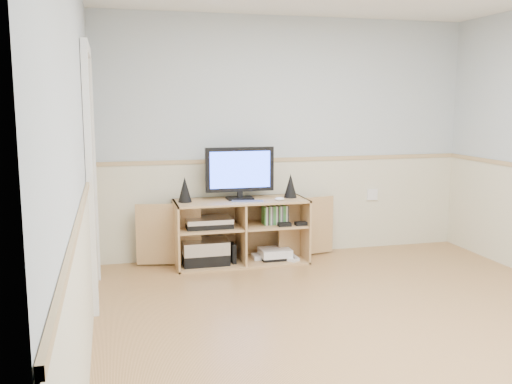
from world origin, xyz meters
TOP-DOWN VIEW (x-y plane):
  - room at (-0.06, 0.12)m, footprint 4.04×4.54m
  - media_cabinet at (-0.56, 2.03)m, footprint 2.08×0.50m
  - monitor at (-0.56, 2.02)m, footprint 0.70×0.18m
  - speaker_left at (-1.12, 1.99)m, footprint 0.13×0.13m
  - speaker_right at (-0.03, 1.99)m, footprint 0.13×0.13m
  - keyboard at (-0.53, 1.83)m, footprint 0.33×0.19m
  - mouse at (-0.20, 1.83)m, footprint 0.10×0.07m
  - av_components at (-0.92, 1.97)m, footprint 0.53×0.34m
  - game_consoles at (-0.22, 1.96)m, footprint 0.45×0.30m
  - game_cases at (-0.21, 1.95)m, footprint 0.26×0.14m
  - wall_outlet at (1.00, 2.23)m, footprint 0.12×0.03m

SIDE VIEW (x-z plane):
  - game_consoles at x=-0.22m, z-range 0.02..0.13m
  - av_components at x=-0.92m, z-range -0.01..0.45m
  - media_cabinet at x=-0.56m, z-range 0.01..0.66m
  - game_cases at x=-0.21m, z-range 0.39..0.58m
  - wall_outlet at x=1.00m, z-range 0.54..0.66m
  - keyboard at x=-0.53m, z-range 0.65..0.66m
  - mouse at x=-0.20m, z-range 0.65..0.69m
  - speaker_right at x=-0.03m, z-range 0.65..0.90m
  - speaker_left at x=-1.12m, z-range 0.65..0.90m
  - monitor at x=-0.56m, z-range 0.67..1.20m
  - room at x=-0.06m, z-range -0.05..2.49m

